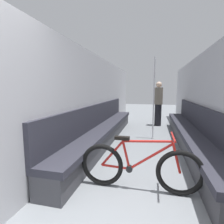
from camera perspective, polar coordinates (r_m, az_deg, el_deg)
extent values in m
cube|color=#B2B2B7|center=(4.48, -6.11, 4.19)|extent=(0.10, 9.83, 2.23)
cube|color=#B2B2B7|center=(4.36, 28.50, 3.23)|extent=(0.10, 9.83, 2.23)
cube|color=#3D3D42|center=(4.61, -2.11, -7.53)|extent=(0.42, 5.26, 0.34)
cube|color=#2D2D38|center=(4.56, -2.13, -4.84)|extent=(0.49, 5.26, 0.10)
cube|color=#2D2D38|center=(4.56, -4.69, -0.73)|extent=(0.07, 5.26, 0.54)
cube|color=#3D3D42|center=(4.53, 23.83, -8.48)|extent=(0.42, 5.26, 0.34)
cube|color=#2D2D38|center=(4.48, 23.98, -5.74)|extent=(0.49, 5.26, 0.10)
cube|color=#2D2D38|center=(4.46, 26.86, -1.73)|extent=(0.07, 5.26, 0.54)
torus|color=black|center=(2.59, -3.27, -16.83)|extent=(0.61, 0.06, 0.61)
torus|color=black|center=(2.52, 21.32, -18.08)|extent=(0.61, 0.06, 0.61)
cylinder|color=#B21E19|center=(2.55, 1.14, -17.44)|extent=(0.39, 0.03, 0.05)
cylinder|color=#B21E19|center=(2.49, -0.05, -13.47)|extent=(0.31, 0.03, 0.37)
cylinder|color=#B21E19|center=(2.45, 4.53, -13.36)|extent=(0.14, 0.03, 0.43)
cylinder|color=#B21E19|center=(2.43, 12.38, -14.10)|extent=(0.57, 0.03, 0.42)
cylinder|color=#B21E19|center=(2.36, 11.24, -9.38)|extent=(0.65, 0.03, 0.07)
cylinder|color=#B21E19|center=(2.44, 20.30, -13.90)|extent=(0.14, 0.03, 0.40)
cylinder|color=black|center=(2.52, 5.70, -17.96)|extent=(0.09, 0.06, 0.09)
cube|color=black|center=(2.39, 3.33, -8.49)|extent=(0.20, 0.07, 0.04)
cylinder|color=#B21E19|center=(2.35, 19.33, -7.64)|extent=(0.02, 0.46, 0.02)
cylinder|color=gray|center=(5.05, 13.10, -8.34)|extent=(0.08, 0.08, 0.01)
cylinder|color=silver|center=(4.87, 13.48, 4.18)|extent=(0.04, 0.04, 2.21)
cylinder|color=black|center=(6.76, 14.76, -0.95)|extent=(0.25, 0.25, 0.80)
cylinder|color=#756B5B|center=(6.70, 14.97, 5.09)|extent=(0.30, 0.30, 0.62)
sphere|color=beige|center=(6.69, 15.09, 8.64)|extent=(0.21, 0.21, 0.21)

